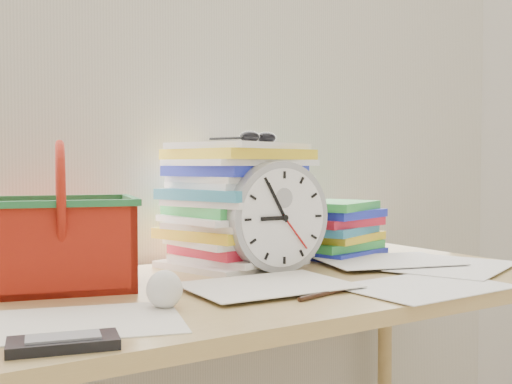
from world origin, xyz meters
TOP-DOWN VIEW (x-y plane):
  - curtain at (0.00, 1.98)m, footprint 2.40×0.01m
  - desk at (0.00, 1.60)m, footprint 1.40×0.70m
  - paper_stack at (0.07, 1.83)m, footprint 0.41×0.36m
  - clock at (0.09, 1.68)m, footprint 0.26×0.05m
  - sunglasses at (0.13, 1.82)m, footprint 0.17×0.16m
  - book_stack at (0.37, 1.80)m, footprint 0.31×0.27m
  - basket at (-0.40, 1.75)m, footprint 0.34×0.30m
  - crumpled_ball at (-0.29, 1.47)m, footprint 0.07×0.07m
  - pen at (0.00, 1.40)m, footprint 0.14×0.04m
  - calculator at (-0.51, 1.32)m, footprint 0.16×0.10m
  - scattered_papers at (0.00, 1.60)m, footprint 1.26×0.42m

SIDE VIEW (x-z plane):
  - desk at x=0.00m, z-range 0.30..1.05m
  - pen at x=0.00m, z-range 0.75..0.76m
  - scattered_papers at x=0.00m, z-range 0.75..0.77m
  - calculator at x=-0.51m, z-range 0.75..0.76m
  - crumpled_ball at x=-0.29m, z-range 0.75..0.82m
  - book_stack at x=0.37m, z-range 0.75..0.90m
  - clock at x=0.09m, z-range 0.75..1.01m
  - basket at x=-0.40m, z-range 0.75..1.04m
  - paper_stack at x=0.07m, z-range 0.75..1.06m
  - sunglasses at x=0.13m, z-range 1.06..1.09m
  - curtain at x=0.00m, z-range 0.05..2.55m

